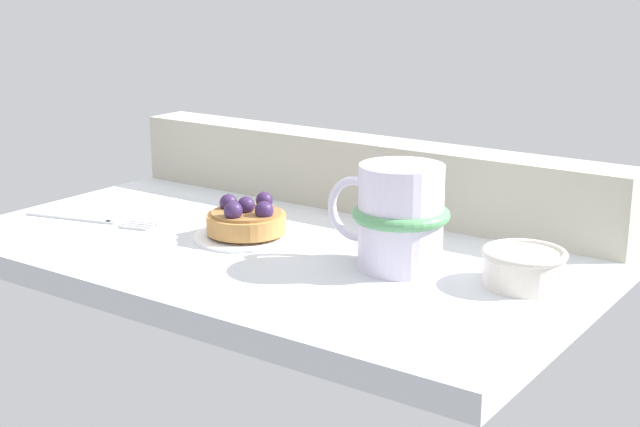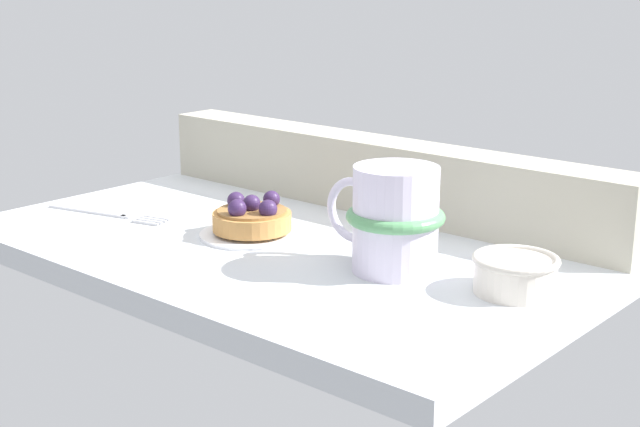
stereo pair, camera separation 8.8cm
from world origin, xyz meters
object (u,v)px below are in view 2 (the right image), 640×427
dessert_plate (252,233)px  coffee_mug (395,218)px  dessert_fork (107,213)px  raspberry_tart (252,217)px  sugar_bowl (515,273)px

dessert_plate → coffee_mug: size_ratio=0.87×
dessert_fork → raspberry_tart: bearing=15.6°
dessert_plate → raspberry_tart: size_ratio=1.34×
raspberry_tart → sugar_bowl: (29.29, 2.83, -0.28)cm
dessert_plate → raspberry_tart: bearing=-15.2°
dessert_plate → dessert_fork: size_ratio=0.69×
raspberry_tart → coffee_mug: bearing=3.4°
dessert_plate → sugar_bowl: bearing=5.5°
raspberry_tart → sugar_bowl: size_ratio=1.09×
sugar_bowl → dessert_plate: bearing=-174.5°
raspberry_tart → dessert_plate: bearing=164.8°
raspberry_tart → dessert_fork: bearing=-164.4°
coffee_mug → dessert_fork: (-35.97, -6.13, -4.69)cm
dessert_plate → dessert_fork: same height
sugar_bowl → raspberry_tart: bearing=-174.5°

